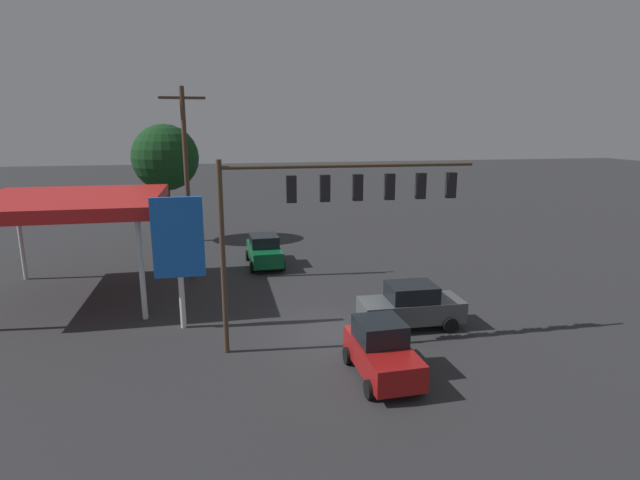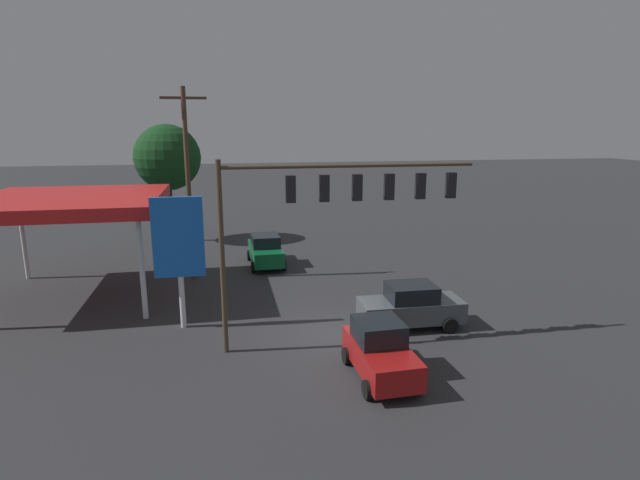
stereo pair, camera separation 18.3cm
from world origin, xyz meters
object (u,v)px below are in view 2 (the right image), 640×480
at_px(sedan_waiting, 266,250).
at_px(sedan_far, 411,306).
at_px(street_tree, 167,158).
at_px(hatchback_crossing, 380,351).
at_px(price_sign, 178,241).
at_px(utility_pole, 188,181).
at_px(traffic_signal_assembly, 336,200).

relative_size(sedan_waiting, sedan_far, 1.00).
distance_m(sedan_waiting, street_tree, 11.52).
bearing_deg(street_tree, hatchback_crossing, 111.13).
distance_m(price_sign, street_tree, 17.52).
height_order(utility_pole, sedan_waiting, utility_pole).
height_order(price_sign, hatchback_crossing, price_sign).
bearing_deg(street_tree, traffic_signal_assembly, 111.76).
distance_m(traffic_signal_assembly, sedan_waiting, 13.04).
xyz_separation_m(hatchback_crossing, street_tree, (8.92, -23.08, 5.30)).
height_order(traffic_signal_assembly, sedan_waiting, traffic_signal_assembly).
bearing_deg(sedan_waiting, sedan_far, 23.55).
bearing_deg(hatchback_crossing, street_tree, -160.50).
xyz_separation_m(utility_pole, price_sign, (0.08, 7.12, -1.76)).
height_order(traffic_signal_assembly, utility_pole, utility_pole).
relative_size(traffic_signal_assembly, sedan_far, 2.22).
bearing_deg(traffic_signal_assembly, price_sign, -24.83).
bearing_deg(price_sign, sedan_far, 168.79).
bearing_deg(hatchback_crossing, traffic_signal_assembly, -164.83).
relative_size(hatchback_crossing, street_tree, 0.44).
bearing_deg(street_tree, sedan_waiting, 128.04).
xyz_separation_m(hatchback_crossing, sedan_waiting, (2.61, -15.01, 0.00)).
xyz_separation_m(utility_pole, hatchback_crossing, (-6.90, 12.95, -4.62)).
xyz_separation_m(price_sign, street_tree, (1.93, -17.24, 2.44)).
relative_size(sedan_far, street_tree, 0.51).
distance_m(utility_pole, sedan_waiting, 6.63).
distance_m(utility_pole, hatchback_crossing, 15.38).
distance_m(traffic_signal_assembly, utility_pole, 11.60).
xyz_separation_m(price_sign, sedan_waiting, (-4.38, -9.18, -2.86)).
relative_size(utility_pole, price_sign, 1.86).
bearing_deg(sedan_far, traffic_signal_assembly, 15.67).
relative_size(utility_pole, sedan_far, 2.37).
distance_m(hatchback_crossing, sedan_far, 4.73).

